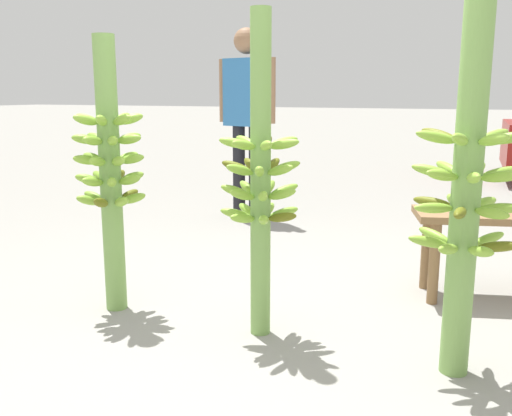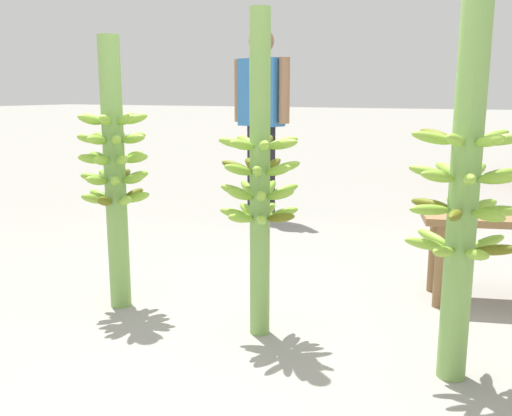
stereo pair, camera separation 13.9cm
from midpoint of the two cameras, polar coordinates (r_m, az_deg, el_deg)
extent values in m
plane|color=gray|center=(2.79, 0.94, -13.37)|extent=(80.00, 80.00, 0.00)
cylinder|color=#7AA851|center=(3.13, -12.70, 3.12)|extent=(0.11, 0.11, 1.46)
ellipsoid|color=#84B238|center=(2.99, -13.56, 8.55)|extent=(0.10, 0.15, 0.08)
ellipsoid|color=#84B238|center=(3.01, -11.62, 8.65)|extent=(0.15, 0.08, 0.08)
ellipsoid|color=#84B238|center=(3.10, -10.75, 8.76)|extent=(0.14, 0.12, 0.08)
ellipsoid|color=#84B238|center=(3.19, -11.54, 8.81)|extent=(0.05, 0.14, 0.08)
ellipsoid|color=#84B238|center=(3.22, -13.32, 8.75)|extent=(0.14, 0.13, 0.08)
ellipsoid|color=#84B238|center=(3.16, -14.85, 8.63)|extent=(0.15, 0.07, 0.08)
ellipsoid|color=#84B238|center=(3.06, -15.00, 8.54)|extent=(0.11, 0.15, 0.08)
ellipsoid|color=#84B238|center=(3.12, -15.06, 6.72)|extent=(0.14, 0.12, 0.07)
ellipsoid|color=#84B238|center=(3.02, -14.39, 6.61)|extent=(0.06, 0.14, 0.07)
ellipsoid|color=#84B238|center=(2.99, -12.50, 6.65)|extent=(0.14, 0.13, 0.07)
ellipsoid|color=#84B238|center=(3.05, -10.91, 6.81)|extent=(0.15, 0.07, 0.07)
ellipsoid|color=#84B238|center=(3.15, -10.84, 6.96)|extent=(0.11, 0.14, 0.07)
ellipsoid|color=#84B238|center=(3.22, -12.25, 6.99)|extent=(0.10, 0.15, 0.07)
ellipsoid|color=#84B238|center=(3.21, -14.08, 6.89)|extent=(0.15, 0.08, 0.07)
ellipsoid|color=#84B238|center=(3.20, -14.32, 4.99)|extent=(0.14, 0.06, 0.07)
ellipsoid|color=#84B238|center=(3.10, -14.96, 4.76)|extent=(0.13, 0.13, 0.07)
ellipsoid|color=#84B238|center=(3.02, -13.94, 4.63)|extent=(0.07, 0.14, 0.07)
ellipsoid|color=#84B238|center=(3.01, -11.99, 4.69)|extent=(0.14, 0.11, 0.07)
ellipsoid|color=#84B238|center=(3.08, -10.67, 4.91)|extent=(0.15, 0.09, 0.07)
ellipsoid|color=#84B238|center=(3.18, -10.98, 5.10)|extent=(0.09, 0.15, 0.07)
ellipsoid|color=#84B238|center=(3.23, -12.58, 5.13)|extent=(0.12, 0.14, 0.07)
ellipsoid|color=#84B238|center=(3.16, -10.62, 3.13)|extent=(0.12, 0.14, 0.08)
ellipsoid|color=#5D6216|center=(3.24, -11.84, 3.28)|extent=(0.08, 0.15, 0.08)
ellipsoid|color=#84B238|center=(3.24, -13.66, 3.19)|extent=(0.15, 0.10, 0.08)
ellipsoid|color=#84B238|center=(3.16, -14.80, 2.93)|extent=(0.15, 0.11, 0.08)
ellipsoid|color=#84B238|center=(3.06, -14.38, 2.69)|extent=(0.07, 0.15, 0.08)
ellipsoid|color=#84B238|center=(3.01, -12.62, 2.65)|extent=(0.13, 0.14, 0.08)
ellipsoid|color=#84B238|center=(3.06, -10.92, 2.85)|extent=(0.14, 0.05, 0.08)
ellipsoid|color=#5D6216|center=(3.05, -13.61, 0.67)|extent=(0.07, 0.15, 0.08)
ellipsoid|color=#84B238|center=(3.04, -11.70, 0.74)|extent=(0.15, 0.11, 0.08)
ellipsoid|color=#84B238|center=(3.12, -10.52, 1.05)|extent=(0.15, 0.10, 0.08)
ellipsoid|color=#5D6216|center=(3.22, -10.94, 1.35)|extent=(0.08, 0.15, 0.08)
ellipsoid|color=#84B238|center=(3.26, -12.55, 1.43)|extent=(0.12, 0.14, 0.08)
ellipsoid|color=#84B238|center=(3.22, -14.20, 1.23)|extent=(0.14, 0.05, 0.08)
ellipsoid|color=#84B238|center=(3.13, -14.71, 0.89)|extent=(0.13, 0.14, 0.08)
cylinder|color=#7AA851|center=(2.68, 1.87, 2.94)|extent=(0.10, 0.10, 1.55)
ellipsoid|color=#5D6216|center=(2.78, 2.56, 6.70)|extent=(0.07, 0.16, 0.07)
ellipsoid|color=#84B238|center=(2.76, 0.43, 6.68)|extent=(0.16, 0.12, 0.07)
ellipsoid|color=#84B238|center=(2.67, -0.68, 6.52)|extent=(0.16, 0.10, 0.07)
ellipsoid|color=#84B238|center=(2.58, 0.14, 6.33)|extent=(0.09, 0.16, 0.07)
ellipsoid|color=#84B238|center=(2.55, 2.38, 6.26)|extent=(0.13, 0.15, 0.07)
ellipsoid|color=#84B238|center=(2.61, 4.22, 6.37)|extent=(0.16, 0.05, 0.07)
ellipsoid|color=#84B238|center=(2.71, 4.23, 6.56)|extent=(0.14, 0.15, 0.07)
ellipsoid|color=#84B238|center=(2.56, 1.70, 3.67)|extent=(0.10, 0.16, 0.08)
ellipsoid|color=#84B238|center=(2.60, 3.80, 3.77)|extent=(0.16, 0.09, 0.08)
ellipsoid|color=#84B238|center=(2.70, 4.36, 4.05)|extent=(0.16, 0.12, 0.08)
ellipsoid|color=#5D6216|center=(2.78, 3.08, 4.28)|extent=(0.06, 0.16, 0.08)
ellipsoid|color=#5D6216|center=(2.79, 0.97, 4.32)|extent=(0.14, 0.14, 0.08)
ellipsoid|color=#5D6216|center=(2.71, -0.51, 4.12)|extent=(0.16, 0.06, 0.08)
ellipsoid|color=#84B238|center=(2.61, -0.25, 3.84)|extent=(0.12, 0.16, 0.08)
ellipsoid|color=#84B238|center=(2.71, -0.59, 1.70)|extent=(0.16, 0.08, 0.09)
ellipsoid|color=#84B238|center=(2.62, -0.02, 1.33)|extent=(0.10, 0.16, 0.09)
ellipsoid|color=#84B238|center=(2.58, 2.05, 1.17)|extent=(0.11, 0.16, 0.09)
ellipsoid|color=#84B238|center=(2.63, 3.98, 1.36)|extent=(0.16, 0.07, 0.09)
ellipsoid|color=#84B238|center=(2.73, 4.22, 1.73)|extent=(0.15, 0.14, 0.09)
ellipsoid|color=#84B238|center=(2.80, 2.75, 2.00)|extent=(0.05, 0.16, 0.09)
ellipsoid|color=#84B238|center=(2.79, 0.66, 1.99)|extent=(0.15, 0.13, 0.09)
ellipsoid|color=#84B238|center=(2.81, 0.60, -0.21)|extent=(0.15, 0.12, 0.07)
ellipsoid|color=#84B238|center=(2.73, -0.63, -0.58)|extent=(0.16, 0.09, 0.07)
ellipsoid|color=#84B238|center=(2.64, -0.02, -1.03)|extent=(0.10, 0.16, 0.07)
ellipsoid|color=#84B238|center=(2.60, 2.10, -1.21)|extent=(0.12, 0.16, 0.07)
ellipsoid|color=#5D6216|center=(2.65, 4.00, -0.97)|extent=(0.16, 0.07, 0.07)
ellipsoid|color=#84B238|center=(2.75, 4.20, -0.51)|extent=(0.15, 0.14, 0.07)
ellipsoid|color=#84B238|center=(2.82, 2.69, -0.19)|extent=(0.05, 0.16, 0.07)
cylinder|color=#7AA851|center=(2.40, 21.69, 2.20)|extent=(0.12, 0.12, 1.63)
ellipsoid|color=#84B238|center=(2.52, 21.53, 6.78)|extent=(0.08, 0.18, 0.08)
ellipsoid|color=#5D6216|center=(2.45, 19.23, 6.83)|extent=(0.17, 0.11, 0.08)
ellipsoid|color=#84B238|center=(2.34, 18.88, 6.65)|extent=(0.17, 0.12, 0.08)
ellipsoid|color=#84B238|center=(2.25, 21.00, 6.35)|extent=(0.08, 0.18, 0.08)
ellipsoid|color=#84B238|center=(2.27, 23.98, 6.16)|extent=(0.14, 0.16, 0.08)
ellipsoid|color=#84B238|center=(2.38, 25.31, 6.24)|extent=(0.17, 0.04, 0.08)
ellipsoid|color=#84B238|center=(2.49, 24.15, 6.52)|extent=(0.14, 0.16, 0.08)
ellipsoid|color=#84B238|center=(2.53, 22.72, 3.46)|extent=(0.08, 0.18, 0.07)
ellipsoid|color=#84B238|center=(2.51, 20.05, 3.61)|extent=(0.14, 0.16, 0.07)
ellipsoid|color=#84B238|center=(2.41, 18.52, 3.41)|extent=(0.17, 0.04, 0.07)
ellipsoid|color=#84B238|center=(2.30, 19.40, 2.98)|extent=(0.14, 0.16, 0.07)
ellipsoid|color=#84B238|center=(2.26, 22.21, 2.65)|extent=(0.08, 0.18, 0.07)
ellipsoid|color=#84B238|center=(2.33, 24.64, 2.69)|extent=(0.17, 0.11, 0.07)
ellipsoid|color=#84B238|center=(2.45, 24.76, 3.06)|extent=(0.17, 0.11, 0.07)
ellipsoid|color=#84B238|center=(2.36, 18.60, -0.18)|extent=(0.16, 0.13, 0.05)
ellipsoid|color=#5D6216|center=(2.29, 20.97, -0.68)|extent=(0.05, 0.17, 0.05)
ellipsoid|color=#84B238|center=(2.32, 23.81, -0.72)|extent=(0.15, 0.15, 0.05)
ellipsoid|color=#84B238|center=(2.44, 24.76, -0.27)|extent=(0.17, 0.07, 0.05)
ellipsoid|color=#84B238|center=(2.53, 23.29, 0.27)|extent=(0.12, 0.17, 0.05)
ellipsoid|color=#84B238|center=(2.55, 20.63, 0.54)|extent=(0.10, 0.17, 0.05)
ellipsoid|color=#5D6216|center=(2.47, 18.55, 0.36)|extent=(0.18, 0.09, 0.05)
ellipsoid|color=#5D6216|center=(2.43, 24.42, -3.85)|extent=(0.18, 0.06, 0.07)
ellipsoid|color=#84B238|center=(2.54, 23.61, -3.16)|extent=(0.15, 0.15, 0.07)
ellipsoid|color=#5D6216|center=(2.59, 21.16, -2.73)|extent=(0.06, 0.18, 0.07)
ellipsoid|color=#84B238|center=(2.53, 18.78, -2.85)|extent=(0.17, 0.13, 0.07)
ellipsoid|color=#84B238|center=(2.42, 18.13, -3.46)|extent=(0.18, 0.10, 0.07)
ellipsoid|color=#84B238|center=(2.33, 19.90, -4.15)|extent=(0.10, 0.18, 0.07)
ellipsoid|color=#84B238|center=(2.34, 22.81, -4.33)|extent=(0.13, 0.17, 0.07)
cylinder|color=black|center=(5.46, 0.46, 3.72)|extent=(0.14, 0.14, 0.86)
cylinder|color=black|center=(5.35, 2.05, 3.55)|extent=(0.14, 0.14, 0.86)
cube|color=#3372B2|center=(5.35, 1.29, 11.48)|extent=(0.45, 0.27, 0.61)
cylinder|color=#936B4C|center=(5.51, -0.92, 11.64)|extent=(0.12, 0.12, 0.58)
cylinder|color=#936B4C|center=(5.20, 3.62, 11.63)|extent=(0.12, 0.12, 0.58)
sphere|color=#936B4C|center=(5.37, 1.31, 16.38)|extent=(0.23, 0.23, 0.23)
cylinder|color=olive|center=(3.57, 18.42, -4.32)|extent=(0.06, 0.06, 0.47)
cylinder|color=olive|center=(3.32, 19.06, -5.54)|extent=(0.06, 0.06, 0.47)
camera|label=1|loc=(0.07, -88.57, 0.29)|focal=40.00mm
camera|label=2|loc=(0.07, 91.43, -0.29)|focal=40.00mm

